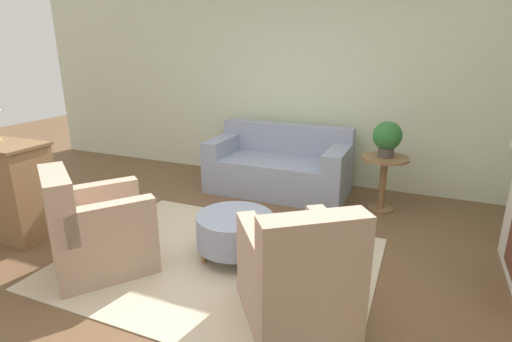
# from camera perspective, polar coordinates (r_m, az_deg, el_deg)

# --- Properties ---
(ground_plane) EXTENTS (16.00, 16.00, 0.00)m
(ground_plane) POSITION_cam_1_polar(r_m,az_deg,el_deg) (3.81, -5.45, -12.88)
(ground_plane) COLOR brown
(wall_back) EXTENTS (9.27, 0.12, 2.80)m
(wall_back) POSITION_cam_1_polar(r_m,az_deg,el_deg) (5.82, 7.08, 12.20)
(wall_back) COLOR beige
(wall_back) RESTS_ON ground_plane
(rug) EXTENTS (2.79, 2.15, 0.01)m
(rug) POSITION_cam_1_polar(r_m,az_deg,el_deg) (3.81, -5.45, -12.81)
(rug) COLOR beige
(rug) RESTS_ON ground_plane
(couch) EXTENTS (1.87, 0.90, 0.88)m
(couch) POSITION_cam_1_polar(r_m,az_deg,el_deg) (5.45, 3.28, 0.47)
(couch) COLOR #8E99B2
(couch) RESTS_ON ground_plane
(armchair_left) EXTENTS (1.05, 1.07, 0.94)m
(armchair_left) POSITION_cam_1_polar(r_m,az_deg,el_deg) (3.79, -22.01, -8.09)
(armchair_left) COLOR tan
(armchair_left) RESTS_ON rug
(armchair_right) EXTENTS (1.05, 1.07, 0.94)m
(armchair_right) POSITION_cam_1_polar(r_m,az_deg,el_deg) (2.91, 6.09, -14.99)
(armchair_right) COLOR tan
(armchair_right) RESTS_ON rug
(ottoman_table) EXTENTS (0.72, 0.72, 0.42)m
(ottoman_table) POSITION_cam_1_polar(r_m,az_deg,el_deg) (3.76, -3.03, -8.45)
(ottoman_table) COLOR #8E99B2
(ottoman_table) RESTS_ON rug
(side_table) EXTENTS (0.56, 0.56, 0.67)m
(side_table) POSITION_cam_1_polar(r_m,az_deg,el_deg) (4.99, 17.76, -0.42)
(side_table) COLOR olive
(side_table) RESTS_ON ground_plane
(dresser) EXTENTS (1.07, 0.51, 1.00)m
(dresser) POSITION_cam_1_polar(r_m,az_deg,el_deg) (4.92, -32.47, -1.98)
(dresser) COLOR olive
(dresser) RESTS_ON ground_plane
(potted_plant_on_side_table) EXTENTS (0.33, 0.33, 0.42)m
(potted_plant_on_side_table) POSITION_cam_1_polar(r_m,az_deg,el_deg) (4.87, 18.24, 4.61)
(potted_plant_on_side_table) COLOR #4C4742
(potted_plant_on_side_table) RESTS_ON side_table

